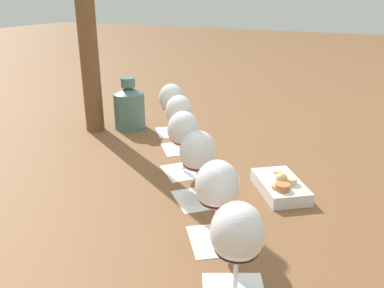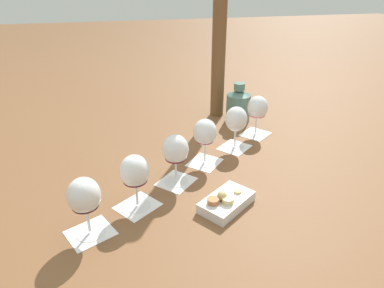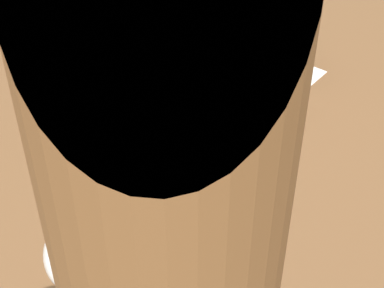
% 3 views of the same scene
% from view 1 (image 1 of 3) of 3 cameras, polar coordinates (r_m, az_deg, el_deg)
% --- Properties ---
extents(ground_plane, '(8.00, 8.00, 0.00)m').
position_cam_1_polar(ground_plane, '(0.99, -0.25, -5.72)').
color(ground_plane, brown).
extents(tasting_card_0, '(0.15, 0.14, 0.00)m').
position_cam_1_polar(tasting_card_0, '(1.35, -2.82, 1.75)').
color(tasting_card_0, white).
rests_on(tasting_card_0, ground_plane).
extents(tasting_card_1, '(0.15, 0.14, 0.00)m').
position_cam_1_polar(tasting_card_1, '(1.21, -1.73, -0.60)').
color(tasting_card_1, white).
rests_on(tasting_card_1, ground_plane).
extents(tasting_card_2, '(0.15, 0.15, 0.00)m').
position_cam_1_polar(tasting_card_2, '(1.06, -1.16, -3.82)').
color(tasting_card_2, white).
rests_on(tasting_card_2, ground_plane).
extents(tasting_card_3, '(0.15, 0.15, 0.00)m').
position_cam_1_polar(tasting_card_3, '(0.93, 0.83, -7.67)').
color(tasting_card_3, white).
rests_on(tasting_card_3, ground_plane).
extents(tasting_card_4, '(0.15, 0.14, 0.00)m').
position_cam_1_polar(tasting_card_4, '(0.79, 3.40, -13.24)').
color(tasting_card_4, white).
rests_on(tasting_card_4, ground_plane).
extents(wine_glass_0, '(0.08, 0.08, 0.16)m').
position_cam_1_polar(wine_glass_0, '(1.32, -2.90, 6.14)').
color(wine_glass_0, white).
rests_on(wine_glass_0, tasting_card_0).
extents(wine_glass_1, '(0.08, 0.08, 0.16)m').
position_cam_1_polar(wine_glass_1, '(1.18, -1.79, 4.25)').
color(wine_glass_1, white).
rests_on(wine_glass_1, tasting_card_1).
extents(wine_glass_2, '(0.08, 0.08, 0.16)m').
position_cam_1_polar(wine_glass_2, '(1.02, -1.21, 1.63)').
color(wine_glass_2, white).
rests_on(wine_glass_2, tasting_card_2).
extents(wine_glass_3, '(0.08, 0.08, 0.16)m').
position_cam_1_polar(wine_glass_3, '(0.88, 0.86, -1.55)').
color(wine_glass_3, white).
rests_on(wine_glass_3, tasting_card_3).
extents(wine_glass_4, '(0.08, 0.08, 0.16)m').
position_cam_1_polar(wine_glass_4, '(0.74, 3.57, -6.33)').
color(wine_glass_4, white).
rests_on(wine_glass_4, tasting_card_4).
extents(wine_glass_5, '(0.08, 0.08, 0.16)m').
position_cam_1_polar(wine_glass_5, '(0.61, 6.39, -12.86)').
color(wine_glass_5, white).
rests_on(wine_glass_5, tasting_card_5).
extents(ceramic_vase, '(0.10, 0.10, 0.17)m').
position_cam_1_polar(ceramic_vase, '(1.39, -8.80, 5.21)').
color(ceramic_vase, '#4C7066').
rests_on(ceramic_vase, ground_plane).
extents(snack_dish, '(0.18, 0.17, 0.06)m').
position_cam_1_polar(snack_dish, '(0.97, 12.30, -5.76)').
color(snack_dish, silver).
rests_on(snack_dish, ground_plane).
extents(umbrella_pole, '(0.06, 0.06, 0.81)m').
position_cam_1_polar(umbrella_pole, '(1.34, -14.84, 18.53)').
color(umbrella_pole, brown).
rests_on(umbrella_pole, ground_plane).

